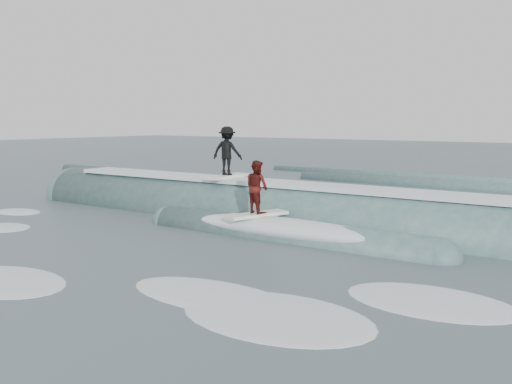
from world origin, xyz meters
The scene contains 6 objects.
ground centered at (0.00, 0.00, 0.00)m, with size 160.00×160.00×0.00m, color #3A4A55.
breaking_wave centered at (0.20, 4.88, 0.03)m, with size 23.31×4.08×2.59m.
surfer_black centered at (-1.94, 5.12, 2.25)m, with size 1.21×2.02×1.81m.
surfer_red centered at (0.87, 2.92, 1.33)m, with size 1.17×2.07×1.67m.
whitewater centered at (1.60, -1.90, 0.00)m, with size 18.40×7.10×0.10m.
far_swells centered at (-1.87, 17.65, 0.00)m, with size 38.69×8.65×0.80m.
Camera 1 is at (10.40, -10.77, 3.41)m, focal length 40.00 mm.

